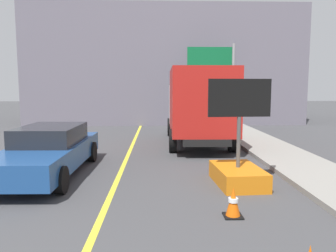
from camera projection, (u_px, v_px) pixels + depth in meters
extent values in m
cube|color=yellow|center=(94.00, 234.00, 5.69)|extent=(0.14, 36.00, 0.01)
cube|color=orange|center=(238.00, 176.00, 8.57)|extent=(1.22, 1.87, 0.45)
cylinder|color=#4C4C4C|center=(239.00, 142.00, 8.47)|extent=(0.10, 0.10, 1.30)
cube|color=black|center=(240.00, 98.00, 8.34)|extent=(1.60, 0.19, 0.95)
sphere|color=yellow|center=(260.00, 98.00, 8.44)|extent=(0.09, 0.09, 0.09)
sphere|color=yellow|center=(249.00, 98.00, 8.41)|extent=(0.09, 0.09, 0.09)
sphere|color=yellow|center=(237.00, 98.00, 8.38)|extent=(0.09, 0.09, 0.09)
sphere|color=yellow|center=(225.00, 98.00, 8.35)|extent=(0.09, 0.09, 0.09)
sphere|color=yellow|center=(219.00, 91.00, 8.32)|extent=(0.09, 0.09, 0.09)
sphere|color=yellow|center=(219.00, 105.00, 8.36)|extent=(0.09, 0.09, 0.09)
cube|color=black|center=(197.00, 130.00, 14.82)|extent=(1.80, 6.90, 0.25)
cube|color=silver|center=(193.00, 104.00, 17.15)|extent=(2.44, 1.96, 1.90)
cube|color=red|center=(200.00, 100.00, 13.62)|extent=(2.49, 4.71, 2.52)
cylinder|color=black|center=(170.00, 127.00, 17.14)|extent=(0.30, 0.90, 0.90)
cylinder|color=black|center=(215.00, 127.00, 17.17)|extent=(0.30, 0.90, 0.90)
cylinder|color=black|center=(173.00, 141.00, 12.77)|extent=(0.30, 0.90, 0.90)
cylinder|color=black|center=(233.00, 140.00, 12.81)|extent=(0.30, 0.90, 0.90)
cube|color=navy|center=(49.00, 155.00, 9.46)|extent=(1.89, 5.22, 0.60)
cube|color=black|center=(51.00, 134.00, 9.65)|extent=(1.63, 2.36, 0.50)
cylinder|color=black|center=(61.00, 180.00, 7.80)|extent=(0.23, 0.66, 0.66)
cylinder|color=black|center=(92.00, 152.00, 11.20)|extent=(0.23, 0.66, 0.66)
cylinder|color=black|center=(41.00, 152.00, 11.18)|extent=(0.23, 0.66, 0.66)
cylinder|color=gray|center=(233.00, 87.00, 19.52)|extent=(0.18, 0.18, 5.00)
cube|color=#0F6033|center=(210.00, 58.00, 19.29)|extent=(2.60, 0.07, 1.30)
cube|color=white|center=(209.00, 58.00, 19.33)|extent=(1.82, 0.01, 0.18)
cube|color=slate|center=(164.00, 68.00, 25.44)|extent=(18.50, 8.75, 7.83)
cube|color=black|center=(233.00, 216.00, 6.44)|extent=(0.36, 0.36, 0.03)
cone|color=#EA5B0C|center=(233.00, 201.00, 6.41)|extent=(0.28, 0.28, 0.55)
cylinder|color=white|center=(233.00, 200.00, 6.40)|extent=(0.19, 0.19, 0.08)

